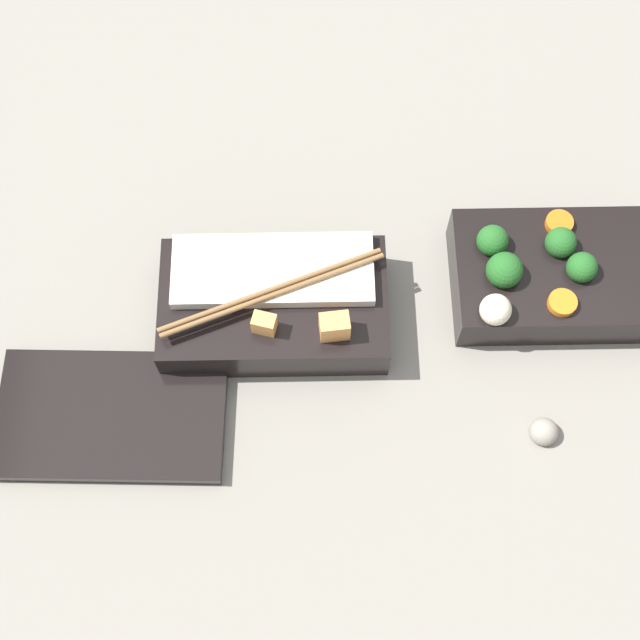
% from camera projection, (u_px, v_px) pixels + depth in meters
% --- Properties ---
extents(ground_plane, '(3.00, 3.00, 0.00)m').
position_uv_depth(ground_plane, '(420.00, 314.00, 0.89)').
color(ground_plane, gray).
extents(bento_tray_vegetable, '(0.22, 0.13, 0.08)m').
position_uv_depth(bento_tray_vegetable, '(560.00, 275.00, 0.88)').
color(bento_tray_vegetable, black).
rests_on(bento_tray_vegetable, ground_plane).
extents(bento_tray_rice, '(0.22, 0.13, 0.08)m').
position_uv_depth(bento_tray_rice, '(274.00, 305.00, 0.86)').
color(bento_tray_rice, black).
rests_on(bento_tray_rice, ground_plane).
extents(bento_lid, '(0.22, 0.13, 0.01)m').
position_uv_depth(bento_lid, '(112.00, 416.00, 0.84)').
color(bento_lid, black).
rests_on(bento_lid, ground_plane).
extents(pebble_0, '(0.03, 0.03, 0.03)m').
position_uv_depth(pebble_0, '(544.00, 432.00, 0.84)').
color(pebble_0, gray).
rests_on(pebble_0, ground_plane).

